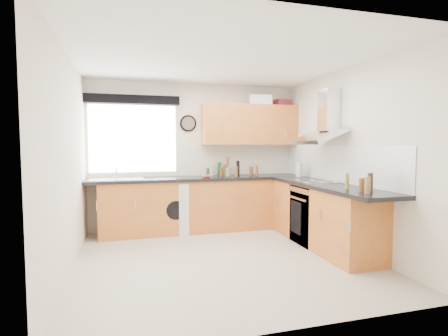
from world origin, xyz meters
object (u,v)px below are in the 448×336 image
object	(u,v)px
washing_machine	(173,207)
oven	(316,215)
upper_cabinets	(250,125)
extractor_hood	(324,123)

from	to	relation	value
washing_machine	oven	bearing A→B (deg)	-16.61
upper_cabinets	oven	bearing A→B (deg)	-67.46
extractor_hood	upper_cabinets	bearing A→B (deg)	116.13
oven	upper_cabinets	size ratio (longest dim) A/B	0.50
upper_cabinets	washing_machine	xyz separation A→B (m)	(-1.38, -0.10, -1.38)
oven	washing_machine	size ratio (longest dim) A/B	1.02
washing_machine	upper_cabinets	bearing A→B (deg)	20.01
oven	upper_cabinets	xyz separation A→B (m)	(-0.55, 1.32, 1.38)
extractor_hood	washing_machine	xyz separation A→B (m)	(-2.03, 1.22, -1.35)
upper_cabinets	washing_machine	size ratio (longest dim) A/B	2.03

